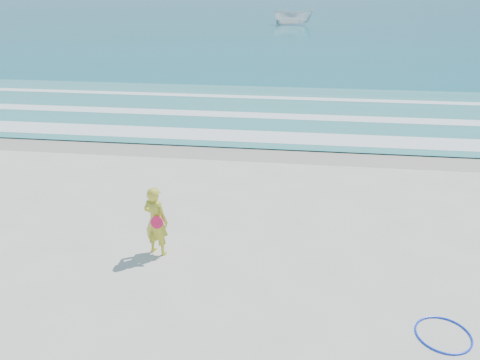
# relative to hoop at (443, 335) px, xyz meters

# --- Properties ---
(ground) EXTENTS (400.00, 400.00, 0.00)m
(ground) POSITION_rel_hoop_xyz_m (-4.54, -0.13, -0.02)
(ground) COLOR silver
(ground) RESTS_ON ground
(wet_sand) EXTENTS (400.00, 2.40, 0.00)m
(wet_sand) POSITION_rel_hoop_xyz_m (-4.54, 8.87, -0.01)
(wet_sand) COLOR #B2A893
(wet_sand) RESTS_ON ground
(ocean) EXTENTS (400.00, 190.00, 0.04)m
(ocean) POSITION_rel_hoop_xyz_m (-4.54, 104.87, 0.00)
(ocean) COLOR #19727F
(ocean) RESTS_ON ground
(shallow) EXTENTS (400.00, 10.00, 0.01)m
(shallow) POSITION_rel_hoop_xyz_m (-4.54, 13.87, 0.03)
(shallow) COLOR #59B7AD
(shallow) RESTS_ON ocean
(foam_near) EXTENTS (400.00, 1.40, 0.01)m
(foam_near) POSITION_rel_hoop_xyz_m (-4.54, 10.17, 0.04)
(foam_near) COLOR white
(foam_near) RESTS_ON shallow
(foam_mid) EXTENTS (400.00, 0.90, 0.01)m
(foam_mid) POSITION_rel_hoop_xyz_m (-4.54, 13.07, 0.04)
(foam_mid) COLOR white
(foam_mid) RESTS_ON shallow
(foam_far) EXTENTS (400.00, 0.60, 0.01)m
(foam_far) POSITION_rel_hoop_xyz_m (-4.54, 16.37, 0.04)
(foam_far) COLOR white
(foam_far) RESTS_ON shallow
(hoop) EXTENTS (1.04, 1.04, 0.03)m
(hoop) POSITION_rel_hoop_xyz_m (0.00, 0.00, 0.00)
(hoop) COLOR #0D34EE
(hoop) RESTS_ON ground
(boat) EXTENTS (4.79, 1.86, 1.84)m
(boat) POSITION_rel_hoop_xyz_m (-3.86, 54.40, 0.94)
(boat) COLOR white
(boat) RESTS_ON ocean
(woman) EXTENTS (0.67, 0.54, 1.59)m
(woman) POSITION_rel_hoop_xyz_m (-5.58, 1.92, 0.78)
(woman) COLOR gold
(woman) RESTS_ON ground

